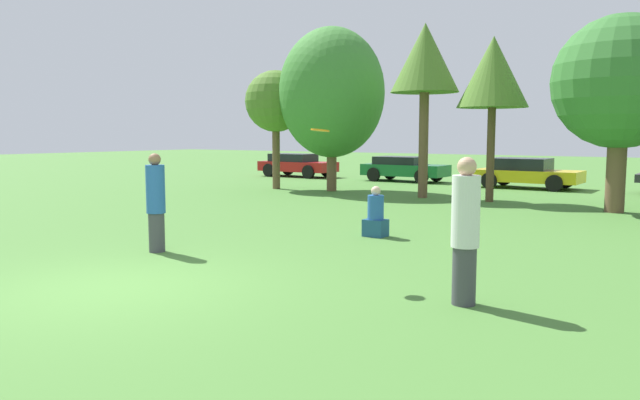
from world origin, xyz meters
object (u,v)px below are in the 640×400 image
(person_catcher, at_px, (465,231))
(parked_car_yellow, at_px, (525,172))
(bystander_sitting, at_px, (376,216))
(tree_4, at_px, (621,83))
(frisbee, at_px, (320,130))
(tree_0, at_px, (276,102))
(parked_car_red, at_px, (297,164))
(tree_2, at_px, (425,60))
(tree_1, at_px, (332,93))
(person_thrower, at_px, (156,202))
(tree_3, at_px, (493,73))
(parked_car_green, at_px, (404,168))

(person_catcher, height_order, parked_car_yellow, person_catcher)
(bystander_sitting, xyz_separation_m, tree_4, (3.65, 7.47, 3.20))
(bystander_sitting, bearing_deg, frisbee, -73.63)
(tree_0, distance_m, parked_car_red, 7.77)
(tree_2, bearing_deg, tree_4, -6.39)
(parked_car_yellow, bearing_deg, tree_2, -107.55)
(bystander_sitting, height_order, tree_2, tree_2)
(frisbee, distance_m, tree_0, 15.72)
(tree_1, bearing_deg, person_thrower, -71.82)
(frisbee, xyz_separation_m, tree_4, (2.52, 11.31, 1.37))
(bystander_sitting, xyz_separation_m, parked_car_yellow, (-0.68, 14.04, 0.21))
(tree_3, bearing_deg, frisbee, -83.60)
(tree_2, relative_size, parked_car_red, 1.45)
(person_catcher, relative_size, tree_4, 0.35)
(parked_car_green, distance_m, parked_car_yellow, 5.83)
(tree_1, relative_size, tree_4, 1.14)
(tree_2, distance_m, parked_car_yellow, 7.41)
(frisbee, distance_m, tree_4, 11.67)
(frisbee, relative_size, bystander_sitting, 0.26)
(tree_1, distance_m, parked_car_green, 6.82)
(tree_3, xyz_separation_m, parked_car_green, (-6.26, 6.35, -3.55))
(parked_car_yellow, bearing_deg, tree_3, -84.92)
(tree_4, relative_size, parked_car_green, 1.39)
(tree_2, relative_size, parked_car_green, 1.51)
(parked_car_yellow, bearing_deg, parked_car_red, 179.09)
(person_thrower, distance_m, frisbee, 3.94)
(tree_4, xyz_separation_m, parked_car_green, (-10.13, 7.08, -3.01))
(bystander_sitting, relative_size, tree_4, 0.20)
(bystander_sitting, xyz_separation_m, tree_0, (-9.05, 8.08, 3.06))
(tree_1, distance_m, tree_3, 6.44)
(tree_0, relative_size, parked_car_yellow, 1.14)
(tree_3, height_order, parked_car_green, tree_3)
(person_thrower, bearing_deg, tree_0, 120.49)
(person_thrower, relative_size, person_catcher, 0.97)
(parked_car_red, xyz_separation_m, parked_car_yellow, (11.94, -0.32, 0.01))
(frisbee, distance_m, parked_car_green, 19.97)
(frisbee, xyz_separation_m, parked_car_green, (-7.61, 18.39, -1.64))
(bystander_sitting, relative_size, tree_3, 0.20)
(tree_4, bearing_deg, bystander_sitting, -116.03)
(tree_1, xyz_separation_m, parked_car_yellow, (5.97, 5.52, -3.16))
(person_thrower, height_order, frisbee, frisbee)
(tree_1, distance_m, parked_car_yellow, 8.72)
(person_catcher, bearing_deg, tree_1, -49.00)
(bystander_sitting, bearing_deg, tree_1, 127.94)
(frisbee, bearing_deg, tree_4, 77.44)
(tree_3, height_order, tree_4, tree_4)
(tree_1, relative_size, tree_3, 1.18)
(tree_4, distance_m, parked_car_yellow, 8.41)
(parked_car_green, bearing_deg, bystander_sitting, -65.37)
(parked_car_red, bearing_deg, person_thrower, -60.53)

